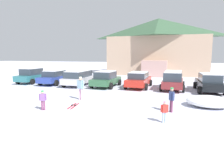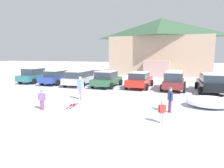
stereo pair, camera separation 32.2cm
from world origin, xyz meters
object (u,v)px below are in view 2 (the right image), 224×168
parked_black_sedan (210,83)px  parked_green_coupe (107,79)px  plowed_snow_pile (209,102)px  pair_of_skis (73,106)px  parked_teal_hatchback (34,75)px  skier_teen_in_navy_coat (170,99)px  ski_lodge (160,46)px  skier_child_in_red_jacket (162,111)px  parked_silver_wagon (80,77)px  skier_child_in_purple_jacket (42,99)px  skier_adult_in_blue_parka (80,87)px  parked_blue_hatchback (57,77)px  parked_maroon_van (174,80)px  parked_red_sedan (140,80)px

parked_black_sedan → parked_green_coupe: bearing=179.9°
plowed_snow_pile → pair_of_skis: bearing=-164.8°
parked_teal_hatchback → skier_teen_in_navy_coat: 17.44m
ski_lodge → plowed_snow_pile: 22.53m
ski_lodge → skier_child_in_red_jacket: (1.93, -25.49, -4.07)m
ski_lodge → parked_silver_wagon: 17.85m
parked_black_sedan → pair_of_skis: 12.08m
parked_silver_wagon → skier_child_in_purple_jacket: size_ratio=3.98×
skier_adult_in_blue_parka → skier_teen_in_navy_coat: bearing=-12.9°
parked_blue_hatchback → parked_black_sedan: 15.62m
skier_child_in_red_jacket → pair_of_skis: skier_child_in_red_jacket is taller
parked_silver_wagon → pair_of_skis: 8.65m
parked_maroon_van → skier_child_in_purple_jacket: parked_maroon_van is taller
parked_silver_wagon → parked_green_coupe: 3.00m
parked_teal_hatchback → plowed_snow_pile: (17.75, -6.21, -0.52)m
parked_blue_hatchback → skier_teen_in_navy_coat: size_ratio=3.35×
skier_adult_in_blue_parka → skier_teen_in_navy_coat: (6.24, -1.43, -0.15)m
parked_maroon_van → ski_lodge: bearing=98.7°
ski_lodge → parked_green_coupe: bearing=-104.3°
ski_lodge → parked_blue_hatchback: bearing=-123.2°
parked_green_coupe → pair_of_skis: bearing=-87.2°
parked_black_sedan → plowed_snow_pile: (-0.90, -5.65, -0.48)m
parked_maroon_van → skier_child_in_purple_jacket: 12.02m
parked_maroon_van → plowed_snow_pile: bearing=-70.2°
parked_blue_hatchback → parked_red_sedan: (9.35, 0.05, 0.01)m
parked_maroon_van → plowed_snow_pile: parked_maroon_van is taller
skier_teen_in_navy_coat → skier_child_in_red_jacket: bearing=-99.3°
ski_lodge → skier_adult_in_blue_parka: 22.75m
parked_red_sedan → skier_adult_in_blue_parka: skier_adult_in_blue_parka is taller
parked_black_sedan → skier_child_in_purple_jacket: 13.89m
skier_adult_in_blue_parka → skier_child_in_purple_jacket: 3.27m
ski_lodge → skier_teen_in_navy_coat: size_ratio=11.46×
parked_black_sedan → plowed_snow_pile: 5.74m
parked_blue_hatchback → skier_teen_in_navy_coat: bearing=-32.7°
skier_child_in_red_jacket → pair_of_skis: size_ratio=0.68×
skier_adult_in_blue_parka → skier_child_in_red_jacket: size_ratio=1.59×
ski_lodge → parked_red_sedan: 16.00m
skier_child_in_purple_jacket → skier_teen_in_navy_coat: skier_teen_in_navy_coat is taller
parked_green_coupe → skier_child_in_purple_jacket: bearing=-95.5°
parked_teal_hatchback → parked_green_coupe: 9.16m
parked_green_coupe → parked_black_sedan: (9.51, -0.01, 0.01)m
parked_black_sedan → skier_child_in_purple_jacket: bearing=-138.4°
parked_green_coupe → skier_child_in_purple_jacket: 9.27m
skier_child_in_red_jacket → skier_child_in_purple_jacket: 6.87m
skier_teen_in_navy_coat → pair_of_skis: size_ratio=0.92×
parked_red_sedan → skier_child_in_purple_jacket: bearing=-113.1°
ski_lodge → skier_adult_in_blue_parka: size_ratio=9.66×
skier_adult_in_blue_parka → skier_teen_in_navy_coat: skier_adult_in_blue_parka is taller
ski_lodge → parked_maroon_van: 16.32m
parked_black_sedan → skier_adult_in_blue_parka: bearing=-147.1°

